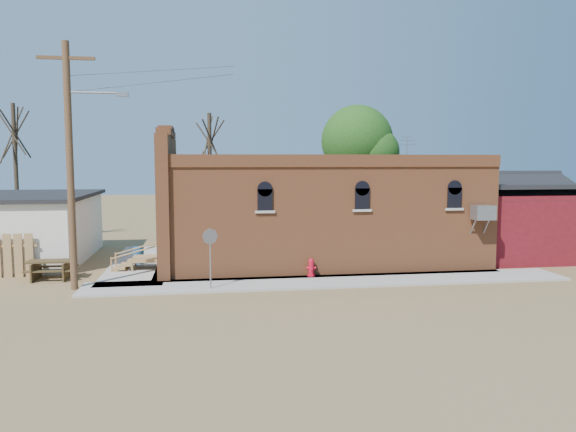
{
  "coord_description": "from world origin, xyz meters",
  "views": [
    {
      "loc": [
        -3.47,
        -20.19,
        4.77
      ],
      "look_at": [
        0.14,
        3.32,
        2.4
      ],
      "focal_mm": 35.0,
      "sensor_mm": 36.0,
      "label": 1
    }
  ],
  "objects": [
    {
      "name": "red_shed",
      "position": [
        11.5,
        5.5,
        2.27
      ],
      "size": [
        5.4,
        6.4,
        4.3
      ],
      "color": "#590F16",
      "rests_on": "ground"
    },
    {
      "name": "fire_hydrant",
      "position": [
        0.85,
        1.8,
        0.44
      ],
      "size": [
        0.43,
        0.42,
        0.74
      ],
      "rotation": [
        0.0,
        0.0,
        -0.3
      ],
      "color": "red",
      "rests_on": "sidewalk_south"
    },
    {
      "name": "ground",
      "position": [
        0.0,
        0.0,
        0.0
      ],
      "size": [
        120.0,
        120.0,
        0.0
      ],
      "primitive_type": "plane",
      "color": "brown",
      "rests_on": "ground"
    },
    {
      "name": "picnic_table",
      "position": [
        -9.5,
        3.2,
        0.5
      ],
      "size": [
        1.85,
        1.44,
        0.77
      ],
      "rotation": [
        0.0,
        0.0,
        -0.01
      ],
      "color": "#43341B",
      "rests_on": "ground"
    },
    {
      "name": "utility_pole",
      "position": [
        -8.14,
        1.2,
        4.77
      ],
      "size": [
        3.12,
        0.26,
        9.0
      ],
      "color": "#502E20",
      "rests_on": "ground"
    },
    {
      "name": "tree_leafy",
      "position": [
        6.0,
        13.5,
        5.93
      ],
      "size": [
        4.4,
        4.4,
        8.15
      ],
      "color": "#463828",
      "rests_on": "ground"
    },
    {
      "name": "brick_bar",
      "position": [
        1.64,
        5.49,
        2.34
      ],
      "size": [
        16.4,
        7.97,
        6.3
      ],
      "color": "#A85A33",
      "rests_on": "ground"
    },
    {
      "name": "stop_sign",
      "position": [
        -3.21,
        0.25,
        1.79
      ],
      "size": [
        0.56,
        0.32,
        2.23
      ],
      "rotation": [
        0.0,
        0.0,
        0.06
      ],
      "color": "gray",
      "rests_on": "sidewalk_south"
    },
    {
      "name": "trash_barrel",
      "position": [
        -6.38,
        5.75,
        0.46
      ],
      "size": [
        0.6,
        0.6,
        0.77
      ],
      "primitive_type": "cylinder",
      "rotation": [
        0.0,
        0.0,
        0.24
      ],
      "color": "#1A4D85",
      "rests_on": "sidewalk_west"
    },
    {
      "name": "tree_bare_far",
      "position": [
        -14.0,
        14.0,
        6.36
      ],
      "size": [
        2.8,
        2.8,
        8.16
      ],
      "color": "#463828",
      "rests_on": "ground"
    },
    {
      "name": "tree_bare_near",
      "position": [
        -3.0,
        13.0,
        5.96
      ],
      "size": [
        2.8,
        2.8,
        7.65
      ],
      "color": "#463828",
      "rests_on": "ground"
    },
    {
      "name": "sidewalk_west",
      "position": [
        -6.3,
        6.0,
        0.04
      ],
      "size": [
        2.6,
        10.0,
        0.08
      ],
      "primitive_type": "cube",
      "color": "#9E9991",
      "rests_on": "ground"
    },
    {
      "name": "sidewalk_south",
      "position": [
        1.5,
        0.9,
        0.04
      ],
      "size": [
        19.0,
        2.2,
        0.08
      ],
      "primitive_type": "cube",
      "color": "#9E9991",
      "rests_on": "ground"
    }
  ]
}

